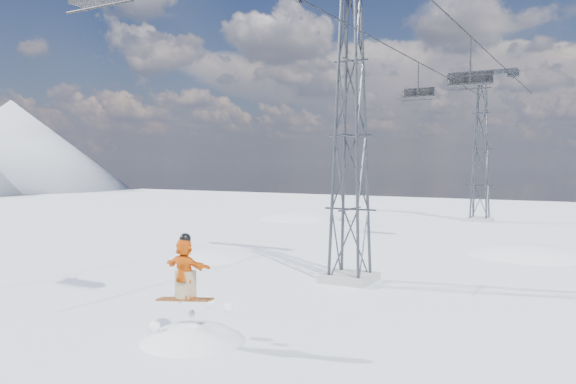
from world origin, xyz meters
name	(u,v)px	position (x,y,z in m)	size (l,w,h in m)	color
ground	(199,335)	(0.00, 0.00, 0.00)	(120.00, 120.00, 0.00)	white
snow_terrain	(351,383)	(-4.77, 21.24, -9.59)	(39.00, 37.00, 22.00)	white
lift_tower_near	(350,136)	(0.80, 8.00, 5.47)	(5.20, 1.80, 11.43)	#999999
lift_tower_far	(481,150)	(0.80, 33.00, 5.47)	(5.20, 1.80, 11.43)	#999999
haul_cables	(434,46)	(0.80, 19.50, 10.85)	(4.46, 51.00, 0.06)	black
lift_chair_mid	(470,80)	(3.00, 18.23, 8.71)	(2.16, 0.62, 2.68)	black
lift_chair_far	(418,93)	(-1.40, 24.02, 8.91)	(1.96, 0.56, 2.43)	black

